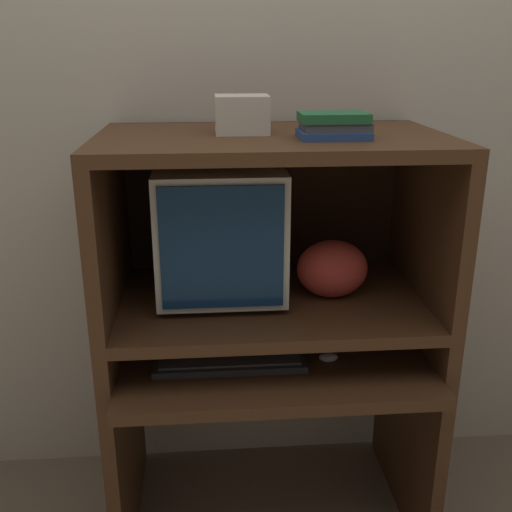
{
  "coord_description": "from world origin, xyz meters",
  "views": [
    {
      "loc": [
        -0.18,
        -1.39,
        1.54
      ],
      "look_at": [
        -0.05,
        0.3,
        0.94
      ],
      "focal_mm": 42.0,
      "sensor_mm": 36.0,
      "label": 1
    }
  ],
  "objects_px": {
    "crt_monitor": "(220,229)",
    "keyboard": "(230,360)",
    "snack_bag": "(332,269)",
    "book_stack": "(334,126)",
    "mouse": "(328,357)",
    "storage_box": "(242,114)"
  },
  "relations": [
    {
      "from": "book_stack",
      "to": "storage_box",
      "type": "relative_size",
      "value": 1.25
    },
    {
      "from": "book_stack",
      "to": "storage_box",
      "type": "bearing_deg",
      "value": 153.97
    },
    {
      "from": "snack_bag",
      "to": "book_stack",
      "type": "relative_size",
      "value": 1.15
    },
    {
      "from": "book_stack",
      "to": "keyboard",
      "type": "bearing_deg",
      "value": -171.07
    },
    {
      "from": "keyboard",
      "to": "mouse",
      "type": "distance_m",
      "value": 0.29
    },
    {
      "from": "crt_monitor",
      "to": "mouse",
      "type": "xyz_separation_m",
      "value": [
        0.31,
        -0.19,
        -0.35
      ]
    },
    {
      "from": "keyboard",
      "to": "mouse",
      "type": "bearing_deg",
      "value": -1.63
    },
    {
      "from": "keyboard",
      "to": "book_stack",
      "type": "bearing_deg",
      "value": 8.93
    },
    {
      "from": "snack_bag",
      "to": "storage_box",
      "type": "xyz_separation_m",
      "value": [
        -0.27,
        0.03,
        0.46
      ]
    },
    {
      "from": "keyboard",
      "to": "snack_bag",
      "type": "height_order",
      "value": "snack_bag"
    },
    {
      "from": "crt_monitor",
      "to": "keyboard",
      "type": "bearing_deg",
      "value": -85.02
    },
    {
      "from": "crt_monitor",
      "to": "book_stack",
      "type": "height_order",
      "value": "book_stack"
    },
    {
      "from": "book_stack",
      "to": "mouse",
      "type": "bearing_deg",
      "value": -88.72
    },
    {
      "from": "snack_bag",
      "to": "book_stack",
      "type": "height_order",
      "value": "book_stack"
    },
    {
      "from": "crt_monitor",
      "to": "storage_box",
      "type": "relative_size",
      "value": 2.69
    },
    {
      "from": "crt_monitor",
      "to": "mouse",
      "type": "height_order",
      "value": "crt_monitor"
    },
    {
      "from": "keyboard",
      "to": "storage_box",
      "type": "xyz_separation_m",
      "value": [
        0.05,
        0.16,
        0.69
      ]
    },
    {
      "from": "book_stack",
      "to": "storage_box",
      "type": "height_order",
      "value": "storage_box"
    },
    {
      "from": "keyboard",
      "to": "crt_monitor",
      "type": "bearing_deg",
      "value": 94.98
    },
    {
      "from": "mouse",
      "to": "storage_box",
      "type": "relative_size",
      "value": 0.38
    },
    {
      "from": "crt_monitor",
      "to": "snack_bag",
      "type": "relative_size",
      "value": 1.86
    },
    {
      "from": "crt_monitor",
      "to": "keyboard",
      "type": "height_order",
      "value": "crt_monitor"
    }
  ]
}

